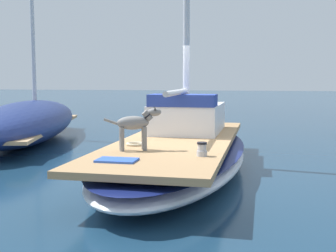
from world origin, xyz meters
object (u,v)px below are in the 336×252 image
sailboat_main (178,155)px  deck_towel (117,160)px  deck_winch (202,150)px  coiled_rope (135,144)px  moored_boat_port_side (29,121)px  dog_grey (136,124)px

sailboat_main → deck_towel: deck_towel is taller
deck_winch → coiled_rope: size_ratio=0.65×
deck_winch → coiled_rope: bearing=146.0°
deck_winch → deck_towel: bearing=-150.3°
moored_boat_port_side → coiled_rope: bearing=-44.3°
sailboat_main → coiled_rope: bearing=-120.7°
sailboat_main → moored_boat_port_side: moored_boat_port_side is taller
moored_boat_port_side → deck_towel: bearing=-51.9°
sailboat_main → coiled_rope: 1.19m
coiled_rope → deck_towel: 1.50m
sailboat_main → moored_boat_port_side: bearing=146.6°
dog_grey → sailboat_main: bearing=73.9°
sailboat_main → dog_grey: (-0.43, -1.50, 0.75)m
dog_grey → deck_winch: (1.11, -0.34, -0.32)m
deck_winch → deck_towel: size_ratio=0.38×
coiled_rope → deck_winch: bearing=-34.0°
deck_winch → moored_boat_port_side: 7.57m
dog_grey → moored_boat_port_side: size_ratio=0.11×
dog_grey → coiled_rope: (-0.15, 0.51, -0.40)m
coiled_rope → deck_towel: bearing=-84.5°
dog_grey → moored_boat_port_side: moored_boat_port_side is taller
coiled_rope → moored_boat_port_side: moored_boat_port_side is taller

